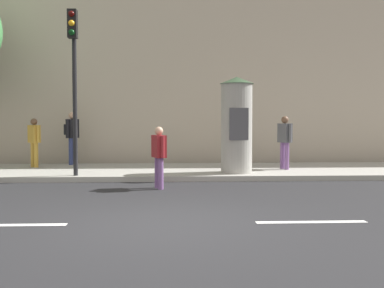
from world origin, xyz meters
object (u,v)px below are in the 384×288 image
pedestrian_with_bag (159,152)px  traffic_light (74,65)px  poster_column (237,124)px  pedestrian_with_backpack (285,138)px  pedestrian_in_dark_shirt (34,139)px  pedestrian_near_pole (72,133)px

pedestrian_with_bag → traffic_light: bearing=148.1°
poster_column → pedestrian_with_backpack: bearing=28.3°
pedestrian_with_bag → pedestrian_in_dark_shirt: (-4.11, 3.89, 0.18)m
pedestrian_in_dark_shirt → pedestrian_near_pole: size_ratio=0.87×
traffic_light → pedestrian_with_bag: 3.53m
pedestrian_with_bag → pedestrian_with_backpack: size_ratio=0.92×
pedestrian_with_backpack → poster_column: bearing=-151.7°
poster_column → pedestrian_with_backpack: (1.62, 0.87, -0.43)m
pedestrian_near_pole → poster_column: bearing=-27.6°
pedestrian_with_bag → pedestrian_with_backpack: 4.80m
traffic_light → pedestrian_with_backpack: traffic_light is taller
pedestrian_in_dark_shirt → pedestrian_near_pole: (1.01, 0.90, 0.17)m
poster_column → pedestrian_in_dark_shirt: poster_column is taller
pedestrian_with_bag → pedestrian_near_pole: 5.72m
pedestrian_with_bag → pedestrian_near_pole: pedestrian_near_pole is taller
poster_column → pedestrian_with_backpack: poster_column is taller
pedestrian_in_dark_shirt → pedestrian_with_backpack: pedestrian_with_backpack is taller
traffic_light → poster_column: size_ratio=1.61×
poster_column → pedestrian_with_backpack: size_ratio=1.68×
pedestrian_near_pole → pedestrian_with_backpack: bearing=-15.2°
pedestrian_near_pole → pedestrian_with_bag: bearing=-57.2°
pedestrian_with_backpack → pedestrian_near_pole: bearing=164.8°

